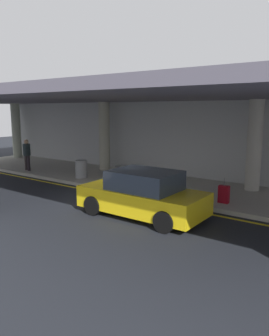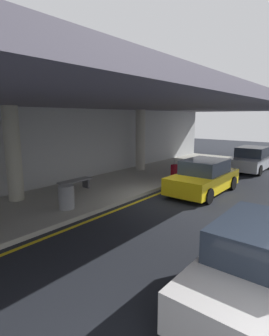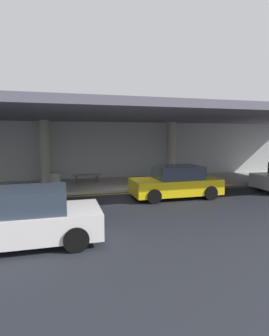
# 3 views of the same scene
# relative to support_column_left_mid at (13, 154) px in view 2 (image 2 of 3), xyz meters

# --- Properties ---
(ground_plane) EXTENTS (60.00, 60.00, 0.00)m
(ground_plane) POSITION_rel_support_column_left_mid_xyz_m (4.00, -4.33, -1.97)
(ground_plane) COLOR #21242A
(sidewalk) EXTENTS (26.00, 4.20, 0.15)m
(sidewalk) POSITION_rel_support_column_left_mid_xyz_m (4.00, -1.23, -1.90)
(sidewalk) COLOR #ADAA9E
(sidewalk) RESTS_ON ground
(lane_stripe_yellow) EXTENTS (26.00, 0.14, 0.01)m
(lane_stripe_yellow) POSITION_rel_support_column_left_mid_xyz_m (4.00, -3.62, -1.97)
(lane_stripe_yellow) COLOR yellow
(lane_stripe_yellow) RESTS_ON ground
(support_column_left_mid) EXTENTS (0.59, 0.59, 3.65)m
(support_column_left_mid) POSITION_rel_support_column_left_mid_xyz_m (0.00, 0.00, 0.00)
(support_column_left_mid) COLOR #ACAA96
(support_column_left_mid) RESTS_ON sidewalk
(support_column_center) EXTENTS (0.59, 0.59, 3.65)m
(support_column_center) POSITION_rel_support_column_left_mid_xyz_m (8.00, 0.00, 0.00)
(support_column_center) COLOR #ACA89D
(support_column_center) RESTS_ON sidewalk
(ceiling_overhang) EXTENTS (28.00, 13.20, 0.30)m
(ceiling_overhang) POSITION_rel_support_column_left_mid_xyz_m (4.00, -1.73, 1.97)
(ceiling_overhang) COLOR slate
(ceiling_overhang) RESTS_ON support_column_far_left
(terminal_back_wall) EXTENTS (26.00, 0.30, 3.80)m
(terminal_back_wall) POSITION_rel_support_column_left_mid_xyz_m (4.00, 1.02, -0.07)
(terminal_back_wall) COLOR #ABADAE
(terminal_back_wall) RESTS_ON ground
(car_silver) EXTENTS (4.10, 1.92, 1.50)m
(car_silver) POSITION_rel_support_column_left_mid_xyz_m (12.76, -5.24, -1.26)
(car_silver) COLOR #ADB1BB
(car_silver) RESTS_ON ground
(car_yellow_taxi) EXTENTS (4.10, 1.92, 1.50)m
(car_yellow_taxi) POSITION_rel_support_column_left_mid_xyz_m (6.08, -5.08, -1.26)
(car_yellow_taxi) COLOR yellow
(car_yellow_taxi) RESTS_ON ground
(car_white) EXTENTS (4.10, 1.92, 1.50)m
(car_white) POSITION_rel_support_column_left_mid_xyz_m (-0.07, -9.06, -1.26)
(car_white) COLOR white
(car_white) RESTS_ON ground
(suitcase_upright_primary) EXTENTS (0.36, 0.22, 0.90)m
(suitcase_upright_primary) POSITION_rel_support_column_left_mid_xyz_m (7.79, -2.54, -1.51)
(suitcase_upright_primary) COLOR maroon
(suitcase_upright_primary) RESTS_ON sidewalk
(bench_metal) EXTENTS (1.60, 0.50, 0.48)m
(bench_metal) POSITION_rel_support_column_left_mid_xyz_m (2.33, -0.73, -1.47)
(bench_metal) COLOR slate
(bench_metal) RESTS_ON sidewalk
(trash_bin_steel) EXTENTS (0.56, 0.56, 0.85)m
(trash_bin_steel) POSITION_rel_support_column_left_mid_xyz_m (0.59, -2.40, -1.40)
(trash_bin_steel) COLOR gray
(trash_bin_steel) RESTS_ON sidewalk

